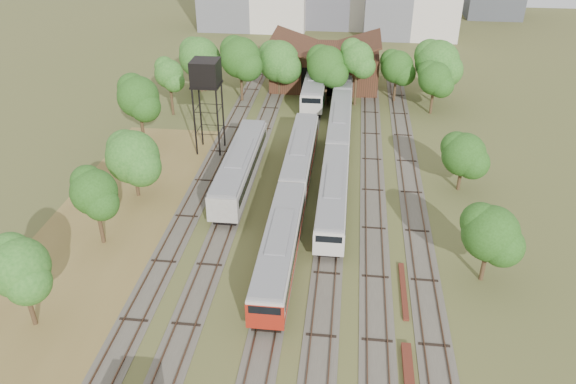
# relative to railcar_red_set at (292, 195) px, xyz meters

# --- Properties ---
(ground) EXTENTS (240.00, 240.00, 0.00)m
(ground) POSITION_rel_railcar_red_set_xyz_m (2.00, -19.88, -1.82)
(ground) COLOR #475123
(ground) RESTS_ON ground
(dry_grass_patch) EXTENTS (14.00, 60.00, 0.04)m
(dry_grass_patch) POSITION_rel_railcar_red_set_xyz_m (-16.00, -11.88, -1.80)
(dry_grass_patch) COLOR brown
(dry_grass_patch) RESTS_ON ground
(tracks) EXTENTS (24.60, 80.00, 0.19)m
(tracks) POSITION_rel_railcar_red_set_xyz_m (1.33, 5.12, -1.78)
(tracks) COLOR #4C473D
(tracks) RESTS_ON ground
(railcar_red_set) EXTENTS (2.79, 34.58, 3.44)m
(railcar_red_set) POSITION_rel_railcar_red_set_xyz_m (0.00, 0.00, 0.00)
(railcar_red_set) COLOR black
(railcar_red_set) RESTS_ON ground
(railcar_green_set) EXTENTS (2.70, 52.08, 3.34)m
(railcar_green_set) POSITION_rel_railcar_red_set_xyz_m (4.00, 18.05, -0.06)
(railcar_green_set) COLOR black
(railcar_green_set) RESTS_ON ground
(railcar_rear) EXTENTS (3.04, 16.08, 3.76)m
(railcar_rear) POSITION_rel_railcar_red_set_xyz_m (0.00, 31.31, 0.17)
(railcar_rear) COLOR black
(railcar_rear) RESTS_ON ground
(old_grey_coach) EXTENTS (2.97, 18.00, 3.68)m
(old_grey_coach) POSITION_rel_railcar_red_set_xyz_m (-6.00, 4.99, 0.19)
(old_grey_coach) COLOR black
(old_grey_coach) RESTS_ON ground
(water_tower) EXTENTS (3.18, 3.18, 11.00)m
(water_tower) POSITION_rel_railcar_red_set_xyz_m (-11.09, 12.69, 7.45)
(water_tower) COLOR black
(water_tower) RESTS_ON ground
(rail_pile_far) EXTENTS (0.43, 6.89, 0.22)m
(rail_pile_far) POSITION_rel_railcar_red_set_xyz_m (10.20, -10.98, -1.71)
(rail_pile_far) COLOR #5F271B
(rail_pile_far) RESTS_ON ground
(maintenance_shed) EXTENTS (16.45, 11.55, 7.58)m
(maintenance_shed) POSITION_rel_railcar_red_set_xyz_m (1.00, 38.10, 1.09)
(maintenance_shed) COLOR #362013
(maintenance_shed) RESTS_ON ground
(tree_band_left) EXTENTS (8.52, 67.01, 8.67)m
(tree_band_left) POSITION_rel_railcar_red_set_xyz_m (-17.49, 3.27, 3.55)
(tree_band_left) COLOR #382616
(tree_band_left) RESTS_ON ground
(tree_band_far) EXTENTS (40.28, 9.02, 9.20)m
(tree_band_far) POSITION_rel_railcar_red_set_xyz_m (-0.71, 31.39, 3.81)
(tree_band_far) COLOR #382616
(tree_band_far) RESTS_ON ground
(tree_band_right) EXTENTS (5.17, 40.80, 7.20)m
(tree_band_right) POSITION_rel_railcar_red_set_xyz_m (16.57, 8.19, 2.69)
(tree_band_right) COLOR #382616
(tree_band_right) RESTS_ON ground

